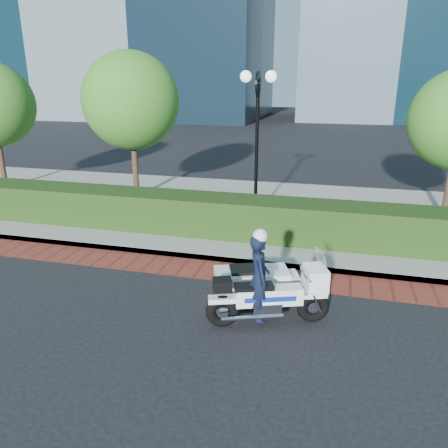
# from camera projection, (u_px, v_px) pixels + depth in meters

# --- Properties ---
(ground) EXTENTS (120.00, 120.00, 0.00)m
(ground) POSITION_uv_depth(u_px,v_px,m) (157.00, 297.00, 8.73)
(ground) COLOR black
(ground) RESTS_ON ground
(brick_strip) EXTENTS (60.00, 1.00, 0.01)m
(brick_strip) POSITION_uv_depth(u_px,v_px,m) (183.00, 267.00, 10.10)
(brick_strip) COLOR maroon
(brick_strip) RESTS_ON ground
(sidewalk) EXTENTS (60.00, 8.00, 0.15)m
(sidewalk) POSITION_uv_depth(u_px,v_px,m) (229.00, 210.00, 14.21)
(sidewalk) COLOR gray
(sidewalk) RESTS_ON ground
(hedge_main) EXTENTS (18.00, 1.20, 1.00)m
(hedge_main) POSITION_uv_depth(u_px,v_px,m) (208.00, 214.00, 11.83)
(hedge_main) COLOR black
(hedge_main) RESTS_ON sidewalk
(lamppost) EXTENTS (1.02, 0.70, 4.21)m
(lamppost) POSITION_uv_depth(u_px,v_px,m) (257.00, 123.00, 12.32)
(lamppost) COLOR black
(lamppost) RESTS_ON sidewalk
(tree_b) EXTENTS (3.20, 3.20, 4.89)m
(tree_b) POSITION_uv_depth(u_px,v_px,m) (131.00, 101.00, 14.43)
(tree_b) COLOR #332319
(tree_b) RESTS_ON sidewalk
(police_motorcycle) EXTENTS (2.27, 1.67, 1.80)m
(police_motorcycle) POSITION_uv_depth(u_px,v_px,m) (260.00, 285.00, 7.88)
(police_motorcycle) COLOR black
(police_motorcycle) RESTS_ON ground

